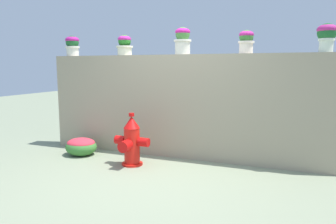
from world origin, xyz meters
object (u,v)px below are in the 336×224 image
(potted_plant_0, at_px, (72,44))
(flower_bush_left, at_px, (81,146))
(potted_plant_1, at_px, (125,44))
(potted_plant_3, at_px, (246,40))
(potted_plant_4, at_px, (327,34))
(fire_hydrant, at_px, (131,142))
(potted_plant_2, at_px, (183,39))

(potted_plant_0, bearing_deg, flower_bush_left, -46.44)
(potted_plant_1, xyz_separation_m, potted_plant_3, (2.04, 0.06, 0.01))
(potted_plant_1, relative_size, potted_plant_4, 0.89)
(fire_hydrant, xyz_separation_m, flower_bush_left, (-1.07, 0.19, -0.20))
(potted_plant_4, bearing_deg, potted_plant_2, 179.88)
(potted_plant_2, height_order, flower_bush_left, potted_plant_2)
(potted_plant_0, height_order, flower_bush_left, potted_plant_0)
(potted_plant_0, relative_size, potted_plant_2, 0.87)
(potted_plant_1, bearing_deg, potted_plant_4, 0.00)
(potted_plant_0, xyz_separation_m, fire_hydrant, (1.60, -0.75, -1.54))
(potted_plant_0, xyz_separation_m, potted_plant_1, (1.11, -0.03, -0.03))
(potted_plant_2, bearing_deg, potted_plant_4, -0.12)
(potted_plant_2, bearing_deg, potted_plant_0, 179.39)
(potted_plant_1, bearing_deg, potted_plant_2, 0.24)
(potted_plant_4, bearing_deg, potted_plant_0, 179.63)
(potted_plant_1, bearing_deg, flower_bush_left, -137.96)
(potted_plant_3, xyz_separation_m, fire_hydrant, (-1.55, -0.78, -1.52))
(potted_plant_0, bearing_deg, potted_plant_3, 0.52)
(potted_plant_0, distance_m, fire_hydrant, 2.34)
(potted_plant_1, distance_m, flower_bush_left, 1.89)
(fire_hydrant, bearing_deg, potted_plant_3, 26.54)
(potted_plant_0, distance_m, potted_plant_1, 1.11)
(potted_plant_0, height_order, potted_plant_3, potted_plant_0)
(fire_hydrant, bearing_deg, potted_plant_1, 124.09)
(potted_plant_1, relative_size, potted_plant_2, 0.81)
(potted_plant_4, relative_size, flower_bush_left, 0.72)
(potted_plant_4, bearing_deg, fire_hydrant, -164.69)
(potted_plant_4, relative_size, fire_hydrant, 0.48)
(potted_plant_0, bearing_deg, potted_plant_2, -0.61)
(potted_plant_1, distance_m, potted_plant_2, 1.05)
(potted_plant_0, height_order, potted_plant_2, potted_plant_2)
(potted_plant_4, height_order, flower_bush_left, potted_plant_4)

